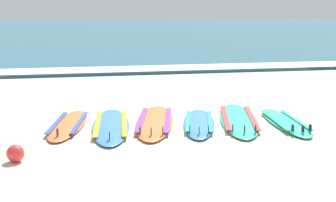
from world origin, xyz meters
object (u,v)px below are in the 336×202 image
object	(u,v)px
surfboard_0	(68,124)
surfboard_5	(285,122)
surfboard_4	(238,119)
surfboard_3	(199,123)
surfboard_1	(111,125)
beach_ball	(15,153)
surfboard_2	(155,121)

from	to	relation	value
surfboard_0	surfboard_5	xyz separation A→B (m)	(3.67, -0.53, 0.00)
surfboard_0	surfboard_4	xyz separation A→B (m)	(2.94, -0.21, 0.00)
surfboard_3	surfboard_5	xyz separation A→B (m)	(1.48, -0.22, 0.00)
surfboard_1	surfboard_4	world-z (taller)	same
surfboard_4	beach_ball	world-z (taller)	beach_ball
surfboard_1	surfboard_2	size ratio (longest dim) A/B	0.96
surfboard_0	surfboard_4	distance (m)	2.95
beach_ball	surfboard_5	bearing A→B (deg)	15.45
surfboard_4	beach_ball	xyz separation A→B (m)	(-3.58, -1.52, 0.08)
surfboard_0	surfboard_2	size ratio (longest dim) A/B	0.84
surfboard_5	beach_ball	distance (m)	4.47
surfboard_3	beach_ball	bearing A→B (deg)	-153.53
surfboard_0	surfboard_3	world-z (taller)	same
surfboard_5	surfboard_3	bearing A→B (deg)	171.58
surfboard_4	surfboard_0	bearing A→B (deg)	175.93
beach_ball	surfboard_4	bearing A→B (deg)	22.94
surfboard_1	surfboard_5	distance (m)	2.99
surfboard_2	beach_ball	world-z (taller)	beach_ball
surfboard_3	surfboard_1	bearing A→B (deg)	175.57
surfboard_0	beach_ball	world-z (taller)	beach_ball
surfboard_2	beach_ball	distance (m)	2.68
surfboard_2	surfboard_1	bearing A→B (deg)	-170.65
surfboard_2	surfboard_0	bearing A→B (deg)	177.12
surfboard_0	surfboard_5	bearing A→B (deg)	-8.27
surfboard_2	surfboard_5	xyz separation A→B (m)	(2.21, -0.46, 0.00)
surfboard_2	beach_ball	xyz separation A→B (m)	(-2.10, -1.65, 0.08)
surfboard_2	surfboard_4	world-z (taller)	same
surfboard_0	surfboard_1	size ratio (longest dim) A/B	0.87
surfboard_0	beach_ball	distance (m)	1.84
surfboard_1	surfboard_3	bearing A→B (deg)	-4.43
surfboard_1	surfboard_3	xyz separation A→B (m)	(1.49, -0.12, 0.00)
surfboard_1	surfboard_2	distance (m)	0.77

